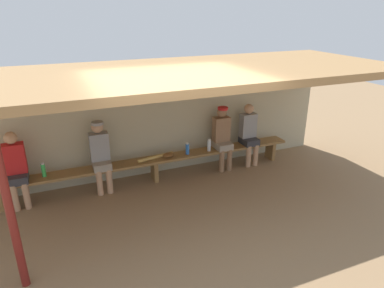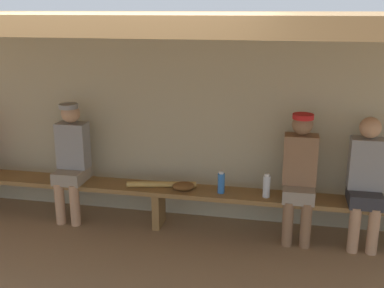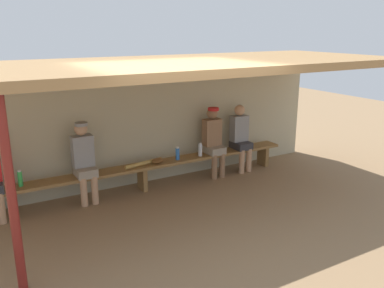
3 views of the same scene
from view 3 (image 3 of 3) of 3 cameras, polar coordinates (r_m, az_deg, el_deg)
ground_plane at (r=6.18m, az=-1.05°, el=-11.05°), size 24.00×24.00×0.00m
back_wall at (r=7.52m, az=-8.51°, el=2.63°), size 8.00×0.20×2.20m
dugout_roof at (r=6.16m, az=-4.37°, el=10.81°), size 8.00×2.80×0.12m
support_post at (r=4.61m, az=-23.77°, el=-7.12°), size 0.10×0.10×2.20m
bench at (r=7.32m, az=-6.97°, el=-3.50°), size 6.00×0.36×0.46m
player_rightmost at (r=7.89m, az=3.00°, el=0.76°), size 0.34×0.42×1.34m
player_in_red at (r=8.25m, az=6.78°, el=1.22°), size 0.34×0.42×1.34m
player_with_sunglasses at (r=6.90m, az=-14.80°, el=-1.97°), size 0.34×0.42×1.34m
water_bottle_clear at (r=6.80m, az=-22.82°, el=-4.45°), size 0.07×0.07×0.26m
water_bottle_green at (r=7.52m, az=-2.03°, el=-1.35°), size 0.07×0.07×0.24m
water_bottle_orange at (r=7.73m, az=1.15°, el=-0.81°), size 0.08×0.08×0.26m
baseball_glove_tan at (r=7.36m, az=-4.82°, el=-2.34°), size 0.28×0.23×0.09m
baseball_bat at (r=7.30m, az=-6.73°, el=-2.67°), size 0.76×0.21×0.07m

